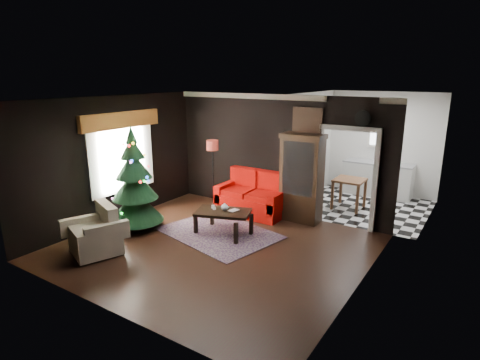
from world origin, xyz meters
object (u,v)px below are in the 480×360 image
Objects in this scene: teapot at (224,207)px; wall_clock at (363,118)px; kitchen_table at (349,194)px; coffee_table at (223,222)px; loveseat at (252,194)px; armchair at (95,231)px; curio_cabinet at (302,180)px; floor_lamp at (213,177)px; christmas_tree at (134,182)px.

teapot is 0.51× the size of wall_clock.
coffee_table is at bearing -118.39° from kitchen_table.
armchair is at bearing -110.45° from loveseat.
armchair is at bearing -133.34° from wall_clock.
armchair is 5.64m from wall_clock.
armchair is at bearing -123.56° from curio_cabinet.
floor_lamp is at bearing -168.48° from wall_clock.
coffee_table is at bearing -108.30° from teapot.
floor_lamp is 2.40× the size of kitchen_table.
wall_clock is at bearing 11.52° from floor_lamp.
coffee_table is 3.55m from wall_clock.
christmas_tree is 13.53× the size of teapot.
armchair reaches higher than kitchen_table.
christmas_tree is at bearing -139.22° from curio_cabinet.
christmas_tree is (-2.75, -2.37, 0.10)m from curio_cabinet.
teapot is at bearing -83.31° from loveseat.
armchair is at bearing -125.02° from coffee_table.
teapot is 0.22× the size of kitchen_table.
kitchen_table is (-0.55, 1.25, -2.00)m from wall_clock.
christmas_tree reaches higher than armchair.
kitchen_table is at bearing 48.19° from christmas_tree.
curio_cabinet is at bearing -114.44° from kitchen_table.
christmas_tree is 2.94× the size of kitchen_table.
coffee_table is (1.10, -1.13, -0.57)m from floor_lamp.
christmas_tree reaches higher than curio_cabinet.
curio_cabinet is 0.86× the size of christmas_tree.
christmas_tree is 5.15m from kitchen_table.
armchair is (-0.34, -3.18, -0.37)m from floor_lamp.
wall_clock is at bearing 8.53° from curio_cabinet.
wall_clock is (3.30, 0.67, 1.55)m from floor_lamp.
armchair is 0.78× the size of coffee_table.
floor_lamp is 1.68m from coffee_table.
kitchen_table is at bearing 61.50° from teapot.
loveseat is 1.38m from teapot.
wall_clock is (2.19, 1.77, 1.80)m from teapot.
christmas_tree is 2.00× the size of coffee_table.
loveseat is 1.25m from curio_cabinet.
christmas_tree is at bearing 124.86° from armchair.
christmas_tree reaches higher than loveseat.
coffee_table is (1.44, 2.05, -0.20)m from armchair.
floor_lamp is 1.64× the size of coffee_table.
curio_cabinet reaches higher than coffee_table.
curio_cabinet is 1.91m from teapot.
loveseat reaches higher than teapot.
wall_clock is at bearing 9.66° from loveseat.
christmas_tree reaches higher than floor_lamp.
armchair reaches higher than coffee_table.
armchair reaches higher than teapot.
floor_lamp is at bearing -145.05° from kitchen_table.
floor_lamp is 0.82× the size of christmas_tree.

